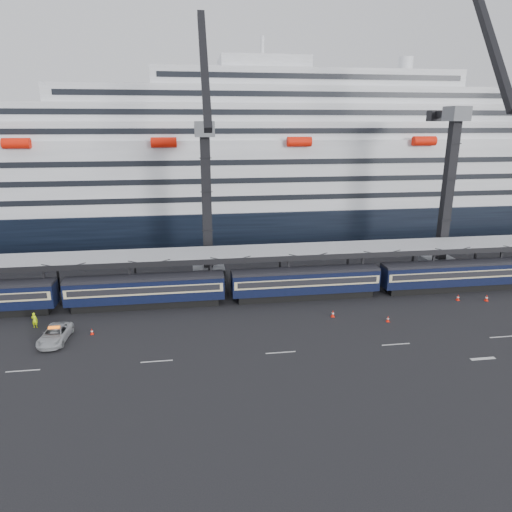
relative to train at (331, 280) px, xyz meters
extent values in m
plane|color=black|center=(4.65, -10.00, -2.20)|extent=(260.00, 260.00, 0.00)
cube|color=beige|center=(-33.35, -14.00, -2.19)|extent=(3.00, 0.15, 0.02)
cube|color=beige|center=(-21.35, -14.00, -2.19)|extent=(3.00, 0.15, 0.02)
cube|color=beige|center=(-9.35, -14.00, -2.19)|extent=(3.00, 0.15, 0.02)
cube|color=beige|center=(2.65, -14.00, -2.19)|extent=(3.00, 0.15, 0.02)
cube|color=beige|center=(14.65, -14.00, -2.19)|extent=(3.00, 0.15, 0.02)
cube|color=beige|center=(9.65, -18.00, -2.19)|extent=(2.50, 0.40, 0.02)
cube|color=black|center=(-23.35, 0.00, -1.75)|extent=(17.48, 2.40, 0.90)
cube|color=black|center=(-23.35, 0.00, 0.05)|extent=(19.00, 2.80, 2.70)
cube|color=beige|center=(-23.35, 0.00, 0.35)|extent=(18.62, 2.92, 1.05)
cube|color=black|center=(-23.35, 0.00, 0.40)|extent=(17.86, 2.98, 0.70)
cube|color=black|center=(-23.35, 0.00, 1.55)|extent=(19.00, 2.50, 0.35)
cube|color=black|center=(-3.35, 0.00, -1.75)|extent=(17.48, 2.40, 0.90)
cube|color=black|center=(-3.35, 0.00, 0.05)|extent=(19.00, 2.80, 2.70)
cube|color=beige|center=(-3.35, 0.00, 0.35)|extent=(18.62, 2.92, 1.05)
cube|color=black|center=(-3.35, 0.00, 0.40)|extent=(17.86, 2.98, 0.70)
cube|color=black|center=(-3.35, 0.00, 1.55)|extent=(19.00, 2.50, 0.35)
cube|color=black|center=(16.65, 0.00, -1.75)|extent=(17.48, 2.40, 0.90)
cube|color=black|center=(16.65, 0.00, 0.05)|extent=(19.00, 2.80, 2.70)
cube|color=beige|center=(16.65, 0.00, 0.35)|extent=(18.62, 2.92, 1.05)
cube|color=black|center=(16.65, 0.00, 0.40)|extent=(17.86, 2.98, 0.70)
cube|color=black|center=(16.65, 0.00, 1.55)|extent=(19.00, 2.50, 0.35)
cube|color=#9C9FA4|center=(4.65, 4.00, 3.20)|extent=(130.00, 6.00, 0.25)
cube|color=black|center=(4.65, 1.00, 2.90)|extent=(130.00, 0.25, 0.70)
cube|color=black|center=(4.65, 7.00, 2.90)|extent=(130.00, 0.25, 0.70)
cube|color=black|center=(-35.35, 1.20, 0.50)|extent=(0.25, 0.25, 5.40)
cube|color=black|center=(-35.35, 6.80, 0.50)|extent=(0.25, 0.25, 5.40)
cube|color=black|center=(-25.35, 1.20, 0.50)|extent=(0.25, 0.25, 5.40)
cube|color=black|center=(-25.35, 6.80, 0.50)|extent=(0.25, 0.25, 5.40)
cube|color=black|center=(-15.35, 1.20, 0.50)|extent=(0.25, 0.25, 5.40)
cube|color=black|center=(-15.35, 6.80, 0.50)|extent=(0.25, 0.25, 5.40)
cube|color=black|center=(-5.35, 1.20, 0.50)|extent=(0.25, 0.25, 5.40)
cube|color=black|center=(-5.35, 6.80, 0.50)|extent=(0.25, 0.25, 5.40)
cube|color=black|center=(4.65, 1.20, 0.50)|extent=(0.25, 0.25, 5.40)
cube|color=black|center=(4.65, 6.80, 0.50)|extent=(0.25, 0.25, 5.40)
cube|color=black|center=(14.65, 1.20, 0.50)|extent=(0.25, 0.25, 5.40)
cube|color=black|center=(14.65, 6.80, 0.50)|extent=(0.25, 0.25, 5.40)
cube|color=black|center=(24.65, 1.20, 0.50)|extent=(0.25, 0.25, 5.40)
cube|color=black|center=(24.65, 6.80, 0.50)|extent=(0.25, 0.25, 5.40)
cube|color=black|center=(4.65, 36.00, 1.30)|extent=(200.00, 28.00, 7.00)
cube|color=silver|center=(4.65, 36.00, 10.80)|extent=(190.00, 26.88, 12.00)
cube|color=silver|center=(4.65, 36.00, 18.30)|extent=(160.00, 24.64, 3.00)
cube|color=black|center=(4.65, 23.63, 18.30)|extent=(153.60, 0.12, 0.90)
cube|color=silver|center=(4.65, 36.00, 21.30)|extent=(124.00, 21.84, 3.00)
cube|color=black|center=(4.65, 25.03, 21.30)|extent=(119.04, 0.12, 0.90)
cube|color=silver|center=(4.65, 36.00, 24.30)|extent=(90.00, 19.04, 3.00)
cube|color=black|center=(4.65, 26.43, 24.30)|extent=(86.40, 0.12, 0.90)
cube|color=silver|center=(4.65, 36.00, 27.30)|extent=(56.00, 16.24, 3.00)
cube|color=black|center=(4.65, 27.83, 27.30)|extent=(53.76, 0.12, 0.90)
cube|color=silver|center=(-3.35, 36.00, 29.80)|extent=(16.00, 12.00, 2.50)
cylinder|color=silver|center=(24.65, 36.00, 30.30)|extent=(2.80, 2.80, 3.00)
cylinder|color=#FF1B08|center=(-43.35, 21.96, 16.60)|extent=(4.00, 1.60, 1.60)
cylinder|color=#FF1B08|center=(-21.35, 21.96, 16.60)|extent=(4.00, 1.60, 1.60)
cylinder|color=#FF1B08|center=(0.65, 21.96, 16.60)|extent=(4.00, 1.60, 1.60)
cylinder|color=#FF1B08|center=(22.65, 21.96, 16.60)|extent=(4.00, 1.60, 1.60)
cube|color=#4D4F54|center=(-15.35, 9.00, -1.20)|extent=(4.50, 4.50, 2.00)
cube|color=black|center=(-15.35, 9.00, 8.80)|extent=(1.30, 1.30, 18.00)
cube|color=#4D4F54|center=(-15.35, 9.00, 18.80)|extent=(2.60, 3.20, 2.00)
cube|color=black|center=(-15.35, 3.21, 25.69)|extent=(0.90, 12.26, 14.37)
cube|color=black|center=(-15.35, 11.52, 18.80)|extent=(0.90, 5.04, 0.90)
cube|color=black|center=(-15.35, 14.04, 18.60)|extent=(2.20, 1.60, 1.60)
cube|color=#4D4F54|center=(19.65, 8.00, -1.20)|extent=(4.50, 4.50, 2.00)
cube|color=black|center=(19.65, 8.00, 9.80)|extent=(1.30, 1.30, 20.00)
cube|color=#4D4F54|center=(19.65, 8.00, 20.80)|extent=(2.60, 3.20, 2.00)
cube|color=black|center=(19.65, 2.26, 28.99)|extent=(0.90, 12.21, 16.90)
cube|color=black|center=(19.65, 10.80, 20.80)|extent=(0.90, 5.60, 0.90)
cube|color=black|center=(19.65, 13.60, 20.60)|extent=(2.20, 1.60, 1.60)
imported|color=#A3A6AA|center=(-31.98, -8.26, -1.45)|extent=(2.76, 5.52, 1.50)
imported|color=#CCF70D|center=(-35.10, -4.48, -1.31)|extent=(0.72, 0.54, 1.79)
cube|color=#FF1B08|center=(-28.57, -7.11, -2.18)|extent=(0.34, 0.34, 0.04)
cone|color=#FF1B08|center=(-28.57, -7.11, -1.84)|extent=(0.29, 0.29, 0.65)
cylinder|color=white|center=(-28.57, -7.11, -1.84)|extent=(0.24, 0.24, 0.11)
cube|color=#FF1B08|center=(-1.63, -6.36, -2.18)|extent=(0.40, 0.40, 0.04)
cone|color=#FF1B08|center=(-1.63, -6.36, -1.78)|extent=(0.34, 0.34, 0.77)
cylinder|color=white|center=(-1.63, -6.36, -1.78)|extent=(0.29, 0.29, 0.13)
cube|color=#FF1B08|center=(4.17, -8.60, -2.18)|extent=(0.35, 0.35, 0.04)
cone|color=#FF1B08|center=(4.17, -8.60, -1.83)|extent=(0.30, 0.30, 0.67)
cylinder|color=white|center=(4.17, -8.60, -1.83)|extent=(0.25, 0.25, 0.11)
cube|color=#FF1B08|center=(15.75, -3.69, -2.18)|extent=(0.39, 0.39, 0.04)
cone|color=#FF1B08|center=(15.75, -3.69, -1.79)|extent=(0.33, 0.33, 0.75)
cylinder|color=white|center=(15.75, -3.69, -1.79)|extent=(0.28, 0.28, 0.12)
cube|color=#FF1B08|center=(19.23, -4.39, -2.18)|extent=(0.42, 0.42, 0.04)
cone|color=#FF1B08|center=(19.23, -4.39, -1.75)|extent=(0.36, 0.36, 0.80)
cylinder|color=white|center=(19.23, -4.39, -1.75)|extent=(0.30, 0.30, 0.13)
camera|label=1|loc=(-17.59, -53.69, 19.55)|focal=32.00mm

